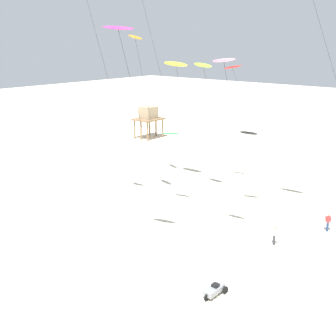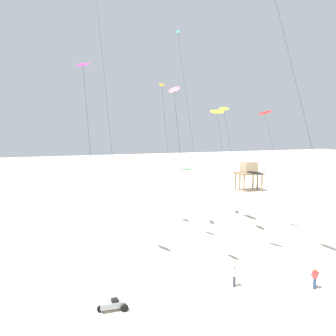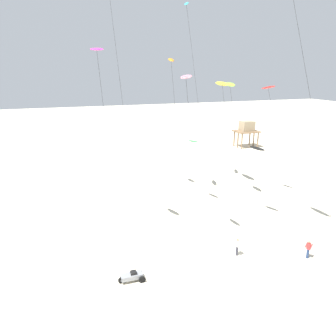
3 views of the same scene
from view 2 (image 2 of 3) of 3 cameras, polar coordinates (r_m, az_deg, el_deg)
name	(u,v)px [view 2 (image 2 of 3)]	position (r m, az deg, el deg)	size (l,w,h in m)	color
ground_plane	(216,284)	(30.96, 7.45, -17.32)	(260.00, 260.00, 0.00)	beige
kite_green	(186,170)	(39.64, 2.85, -0.38)	(0.89, 4.33, 8.02)	green
kite_yellow	(217,112)	(45.48, 7.58, 8.56)	(1.12, 5.63, 14.57)	yellow
kite_pink	(174,93)	(29.25, 0.99, 11.48)	(0.65, 4.53, 15.56)	pink
kite_red	(266,116)	(42.34, 14.82, 7.82)	(0.90, 6.90, 14.23)	red
kite_cyan	(178,37)	(46.10, 1.62, 19.58)	(1.29, 8.64, 23.96)	#33BFE0
kite_purple	(97,1)	(42.16, -10.92, 23.94)	(0.86, 9.46, 26.14)	purple
kite_lime	(224,110)	(40.28, 8.64, 8.81)	(0.80, 6.08, 14.65)	#8CD833
kite_black	(255,174)	(36.46, 13.27, -0.92)	(1.14, 2.88, 8.17)	black
kite_orange	(162,87)	(41.67, -0.95, 12.43)	(1.25, 5.15, 17.30)	orange
kite_magenta	(83,68)	(32.16, -12.95, 14.74)	(1.31, 6.48, 17.74)	#D8339E
kite_flyer_nearest	(234,276)	(30.35, 10.20, -16.05)	(0.61, 0.63, 1.67)	#33333D
kite_flyer_middle	(315,278)	(31.62, 21.72, -15.48)	(0.69, 0.70, 1.67)	navy
stilt_house	(249,170)	(72.27, 12.38, -0.28)	(4.88, 3.84, 5.56)	#846647
beach_buggy	(113,304)	(27.00, -8.45, -20.10)	(2.06, 1.04, 0.82)	gray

